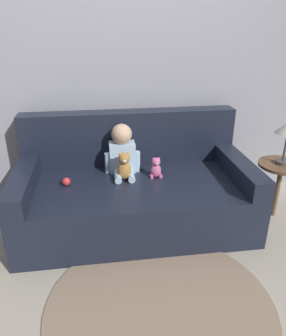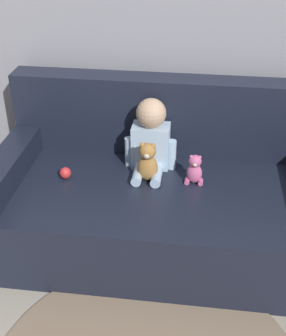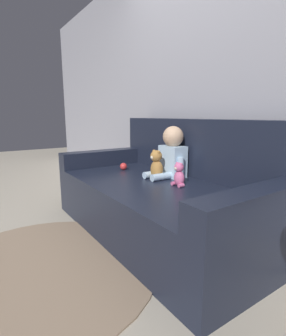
% 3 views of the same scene
% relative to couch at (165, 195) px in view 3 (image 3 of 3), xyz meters
% --- Properties ---
extents(ground_plane, '(12.00, 12.00, 0.00)m').
position_rel_couch_xyz_m(ground_plane, '(0.00, -0.07, -0.30)').
color(ground_plane, '#B7AD99').
extents(wall_back, '(8.00, 0.05, 2.60)m').
position_rel_couch_xyz_m(wall_back, '(0.00, 0.52, 1.00)').
color(wall_back, '#93939E').
rests_on(wall_back, ground_plane).
extents(couch, '(1.91, 1.00, 0.90)m').
position_rel_couch_xyz_m(couch, '(0.00, 0.00, 0.00)').
color(couch, black).
rests_on(couch, ground_plane).
extents(person_baby, '(0.31, 0.34, 0.43)m').
position_rel_couch_xyz_m(person_baby, '(-0.08, 0.13, 0.31)').
color(person_baby, silver).
rests_on(person_baby, couch).
extents(teddy_bear_brown, '(0.12, 0.11, 0.24)m').
position_rel_couch_xyz_m(teddy_bear_brown, '(-0.08, -0.03, 0.24)').
color(teddy_bear_brown, '#AD7A3D').
rests_on(teddy_bear_brown, couch).
extents(plush_toy_side, '(0.11, 0.08, 0.18)m').
position_rel_couch_xyz_m(plush_toy_side, '(0.18, -0.02, 0.20)').
color(plush_toy_side, '#DB6699').
rests_on(plush_toy_side, couch).
extents(toy_ball, '(0.07, 0.07, 0.07)m').
position_rel_couch_xyz_m(toy_ball, '(-0.56, -0.07, 0.15)').
color(toy_ball, red).
rests_on(toy_ball, couch).
extents(floor_rug, '(1.44, 1.44, 0.01)m').
position_rel_couch_xyz_m(floor_rug, '(0.04, -1.00, -0.29)').
color(floor_rug, gray).
rests_on(floor_rug, ground_plane).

